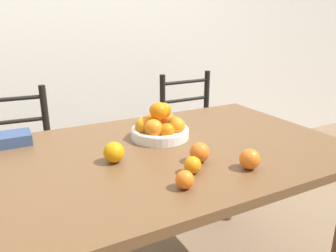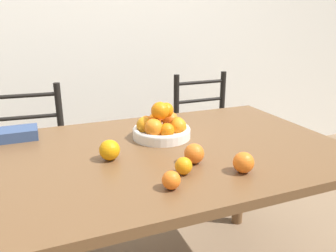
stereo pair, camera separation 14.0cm
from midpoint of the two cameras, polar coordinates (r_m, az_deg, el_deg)
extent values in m
cube|color=silver|center=(2.71, -11.09, 17.91)|extent=(8.00, 0.06, 2.60)
cube|color=brown|center=(1.37, 2.73, -4.63)|extent=(1.49, 0.96, 0.03)
cylinder|color=brown|center=(1.81, -23.51, -14.16)|extent=(0.07, 0.07, 0.74)
cylinder|color=brown|center=(2.16, 14.32, -7.70)|extent=(0.07, 0.07, 0.74)
cylinder|color=white|center=(1.49, 1.56, -1.33)|extent=(0.26, 0.26, 0.04)
torus|color=white|center=(1.48, 1.57, -0.64)|extent=(0.26, 0.26, 0.02)
sphere|color=orange|center=(1.50, 4.40, 0.37)|extent=(0.06, 0.06, 0.06)
sphere|color=orange|center=(1.54, 2.96, 1.05)|extent=(0.08, 0.08, 0.08)
sphere|color=orange|center=(1.54, 0.39, 1.07)|extent=(0.07, 0.07, 0.07)
sphere|color=orange|center=(1.50, -1.16, 0.61)|extent=(0.06, 0.06, 0.06)
sphere|color=orange|center=(1.45, -1.36, 0.16)|extent=(0.07, 0.07, 0.07)
sphere|color=orange|center=(1.40, 0.33, -0.35)|extent=(0.08, 0.08, 0.08)
sphere|color=orange|center=(1.41, 2.67, -0.85)|extent=(0.07, 0.07, 0.07)
sphere|color=orange|center=(1.46, 4.51, -0.11)|extent=(0.08, 0.08, 0.08)
sphere|color=orange|center=(1.47, 2.39, 2.76)|extent=(0.07, 0.07, 0.07)
sphere|color=orange|center=(1.47, 1.07, 2.76)|extent=(0.07, 0.07, 0.07)
sphere|color=orange|center=(1.43, 1.41, 2.61)|extent=(0.08, 0.08, 0.08)
sphere|color=orange|center=(1.25, -7.01, -4.24)|extent=(0.08, 0.08, 0.08)
sphere|color=orange|center=(1.04, 4.47, -9.47)|extent=(0.06, 0.06, 0.06)
sphere|color=orange|center=(1.14, 6.27, -6.99)|extent=(0.06, 0.06, 0.06)
sphere|color=orange|center=(1.19, 16.34, -6.19)|extent=(0.07, 0.07, 0.07)
sphere|color=orange|center=(1.23, 7.85, -4.84)|extent=(0.08, 0.08, 0.08)
cylinder|color=black|center=(1.99, -14.96, -14.93)|extent=(0.04, 0.04, 0.45)
cylinder|color=black|center=(2.21, -15.98, -4.70)|extent=(0.04, 0.04, 0.93)
cube|color=black|center=(2.05, -21.13, -6.96)|extent=(0.45, 0.43, 0.04)
cylinder|color=black|center=(2.17, -21.27, -2.00)|extent=(0.38, 0.05, 0.02)
cylinder|color=black|center=(2.13, -21.67, 1.38)|extent=(0.38, 0.05, 0.02)
cylinder|color=black|center=(2.10, -22.09, 4.88)|extent=(0.38, 0.05, 0.02)
cylinder|color=black|center=(2.22, 7.02, -10.76)|extent=(0.04, 0.04, 0.45)
cylinder|color=black|center=(2.41, 15.01, -8.82)|extent=(0.04, 0.04, 0.45)
cylinder|color=black|center=(2.41, 3.08, -2.02)|extent=(0.04, 0.04, 0.93)
cylinder|color=black|center=(2.59, 10.69, -0.89)|extent=(0.04, 0.04, 0.93)
cube|color=black|center=(2.35, 9.16, -2.70)|extent=(0.42, 0.40, 0.04)
cylinder|color=black|center=(2.46, 7.13, 1.39)|extent=(0.38, 0.03, 0.02)
cylinder|color=black|center=(2.42, 7.26, 4.42)|extent=(0.38, 0.03, 0.02)
cylinder|color=black|center=(2.40, 7.38, 7.53)|extent=(0.38, 0.03, 0.02)
cube|color=#334770|center=(1.59, -22.79, -1.32)|extent=(0.19, 0.12, 0.05)
camera|label=1|loc=(0.07, -87.14, 0.93)|focal=35.00mm
camera|label=2|loc=(0.07, 92.86, -0.93)|focal=35.00mm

